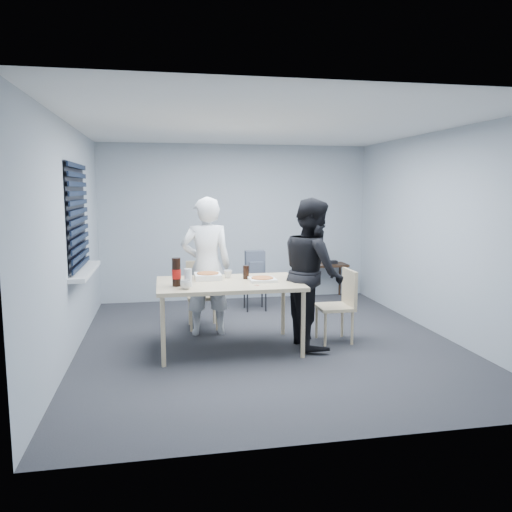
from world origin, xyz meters
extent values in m
plane|color=#2B2B2F|center=(0.00, 0.00, 0.00)|extent=(5.00, 5.00, 0.00)
plane|color=white|center=(0.00, 0.00, 2.60)|extent=(5.00, 5.00, 0.00)
plane|color=#A7AFB8|center=(0.00, 2.50, 1.30)|extent=(4.50, 0.00, 4.50)
plane|color=#A7AFB8|center=(0.00, -2.50, 1.30)|extent=(4.50, 0.00, 4.50)
plane|color=#A7AFB8|center=(-2.25, 0.00, 1.30)|extent=(0.00, 5.00, 5.00)
plane|color=#A7AFB8|center=(2.25, 0.00, 1.30)|extent=(0.00, 5.00, 5.00)
plane|color=black|center=(-2.23, 0.40, 1.55)|extent=(0.00, 1.30, 1.30)
cube|color=black|center=(-2.21, 0.40, 1.55)|extent=(0.04, 1.30, 1.25)
cube|color=silver|center=(-2.16, 0.40, 0.89)|extent=(0.18, 1.42, 0.05)
cube|color=beige|center=(-0.49, -0.19, 0.78)|extent=(1.65, 1.04, 0.04)
cylinder|color=beige|center=(-1.26, -0.65, 0.38)|extent=(0.05, 0.05, 0.76)
cylinder|color=beige|center=(-1.26, 0.27, 0.38)|extent=(0.05, 0.05, 0.76)
cylinder|color=beige|center=(0.27, -0.65, 0.38)|extent=(0.05, 0.05, 0.76)
cylinder|color=beige|center=(0.27, 0.27, 0.38)|extent=(0.05, 0.05, 0.76)
cube|color=beige|center=(-0.72, 0.78, 0.43)|extent=(0.42, 0.42, 0.04)
cube|color=beige|center=(-0.72, 0.97, 0.67)|extent=(0.42, 0.04, 0.44)
cylinder|color=beige|center=(-0.89, 0.61, 0.21)|extent=(0.03, 0.03, 0.41)
cylinder|color=beige|center=(-0.89, 0.95, 0.21)|extent=(0.03, 0.03, 0.41)
cylinder|color=beige|center=(-0.55, 0.61, 0.21)|extent=(0.03, 0.03, 0.41)
cylinder|color=beige|center=(-0.55, 0.95, 0.21)|extent=(0.03, 0.03, 0.41)
cube|color=beige|center=(0.81, -0.14, 0.43)|extent=(0.42, 0.42, 0.04)
cube|color=beige|center=(1.00, -0.14, 0.67)|extent=(0.04, 0.42, 0.44)
cylinder|color=beige|center=(0.64, -0.31, 0.21)|extent=(0.03, 0.03, 0.41)
cylinder|color=beige|center=(0.64, 0.03, 0.21)|extent=(0.03, 0.03, 0.41)
cylinder|color=beige|center=(0.98, -0.31, 0.21)|extent=(0.03, 0.03, 0.41)
cylinder|color=beige|center=(0.98, 0.03, 0.21)|extent=(0.03, 0.03, 0.41)
imported|color=silver|center=(-0.69, 0.48, 0.89)|extent=(0.65, 0.42, 1.77)
imported|color=black|center=(0.50, -0.22, 0.89)|extent=(0.47, 0.86, 1.77)
cube|color=#342215|center=(1.43, 2.28, 0.57)|extent=(0.88, 0.39, 0.04)
cylinder|color=#342215|center=(1.03, 2.12, 0.27)|extent=(0.04, 0.04, 0.55)
cylinder|color=#342215|center=(1.03, 2.44, 0.27)|extent=(0.04, 0.04, 0.55)
cylinder|color=#342215|center=(1.84, 2.12, 0.27)|extent=(0.04, 0.04, 0.55)
cylinder|color=#342215|center=(1.84, 2.44, 0.27)|extent=(0.04, 0.04, 0.55)
cube|color=black|center=(0.16, 1.64, 0.49)|extent=(0.37, 0.37, 0.04)
cylinder|color=black|center=(0.01, 1.50, 0.23)|extent=(0.04, 0.04, 0.47)
cylinder|color=black|center=(0.01, 1.79, 0.23)|extent=(0.04, 0.04, 0.47)
cylinder|color=black|center=(0.30, 1.50, 0.23)|extent=(0.04, 0.04, 0.47)
cylinder|color=black|center=(0.30, 1.79, 0.23)|extent=(0.04, 0.04, 0.47)
cube|color=#585B66|center=(0.16, 1.64, 0.72)|extent=(0.30, 0.16, 0.42)
cube|color=#585B66|center=(0.16, 1.53, 0.67)|extent=(0.22, 0.06, 0.20)
cube|color=white|center=(-0.72, 0.03, 0.82)|extent=(0.31, 0.31, 0.03)
cube|color=white|center=(-0.72, 0.03, 0.85)|extent=(0.31, 0.31, 0.03)
cylinder|color=#CC7F38|center=(-0.72, 0.03, 0.87)|extent=(0.26, 0.26, 0.01)
cube|color=white|center=(-0.10, -0.20, 0.82)|extent=(0.30, 0.30, 0.03)
cylinder|color=#CC7F38|center=(-0.10, -0.20, 0.84)|extent=(0.26, 0.26, 0.01)
imported|color=silver|center=(-1.00, -0.52, 0.85)|extent=(0.17, 0.17, 0.10)
imported|color=silver|center=(-0.47, 0.07, 0.85)|extent=(0.10, 0.10, 0.09)
cylinder|color=black|center=(-0.27, -0.04, 0.88)|extent=(0.09, 0.09, 0.16)
cylinder|color=black|center=(-1.10, -0.33, 0.96)|extent=(0.09, 0.09, 0.32)
cylinder|color=red|center=(-1.10, -0.33, 0.94)|extent=(0.10, 0.10, 0.11)
cylinder|color=silver|center=(-0.97, -0.38, 0.90)|extent=(0.10, 0.10, 0.20)
torus|color=red|center=(-0.22, -0.46, 0.80)|extent=(0.06, 0.06, 0.00)
cube|color=white|center=(1.28, 2.28, 0.59)|extent=(0.26, 0.33, 0.01)
cube|color=black|center=(1.65, 2.28, 0.62)|extent=(0.13, 0.10, 0.05)
camera|label=1|loc=(-1.25, -5.82, 1.87)|focal=35.00mm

